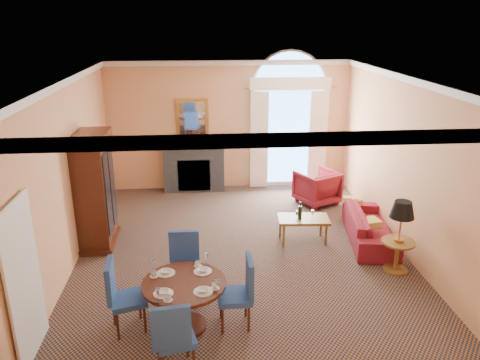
{
  "coord_description": "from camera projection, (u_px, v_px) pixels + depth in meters",
  "views": [
    {
      "loc": [
        -0.71,
        -7.69,
        4.17
      ],
      "look_at": [
        0.0,
        0.5,
        1.3
      ],
      "focal_mm": 35.0,
      "sensor_mm": 36.0,
      "label": 1
    }
  ],
  "objects": [
    {
      "name": "side_table",
      "position": [
        400.0,
        227.0,
        7.86
      ],
      "size": [
        0.56,
        0.56,
        1.27
      ],
      "color": "brown",
      "rests_on": "ground"
    },
    {
      "name": "dining_chair_east",
      "position": [
        242.0,
        288.0,
        6.51
      ],
      "size": [
        0.49,
        0.47,
        1.05
      ],
      "rotation": [
        0.0,
        0.0,
        1.58
      ],
      "color": "navy",
      "rests_on": "ground"
    },
    {
      "name": "room_envelope",
      "position": [
        238.0,
        114.0,
        8.46
      ],
      "size": [
        6.04,
        7.52,
        3.45
      ],
      "color": "#EFA972",
      "rests_on": "ground"
    },
    {
      "name": "sofa",
      "position": [
        370.0,
        226.0,
        9.15
      ],
      "size": [
        1.09,
        2.11,
        0.59
      ],
      "primitive_type": "imported",
      "rotation": [
        0.0,
        0.0,
        1.42
      ],
      "color": "maroon",
      "rests_on": "ground"
    },
    {
      "name": "dining_chair_south",
      "position": [
        173.0,
        335.0,
        5.56
      ],
      "size": [
        0.57,
        0.57,
        1.05
      ],
      "rotation": [
        0.0,
        0.0,
        0.24
      ],
      "color": "navy",
      "rests_on": "ground"
    },
    {
      "name": "armchair",
      "position": [
        317.0,
        187.0,
        10.96
      ],
      "size": [
        1.15,
        1.16,
        0.79
      ],
      "primitive_type": "imported",
      "rotation": [
        0.0,
        0.0,
        3.6
      ],
      "color": "maroon",
      "rests_on": "ground"
    },
    {
      "name": "coffee_table",
      "position": [
        303.0,
        220.0,
        9.05
      ],
      "size": [
        1.02,
        0.62,
        0.85
      ],
      "rotation": [
        0.0,
        0.0,
        -0.08
      ],
      "color": "brown",
      "rests_on": "ground"
    },
    {
      "name": "dining_chair_west",
      "position": [
        119.0,
        292.0,
        6.42
      ],
      "size": [
        0.59,
        0.59,
        1.05
      ],
      "rotation": [
        0.0,
        0.0,
        -1.27
      ],
      "color": "navy",
      "rests_on": "ground"
    },
    {
      "name": "dining_chair_north",
      "position": [
        185.0,
        261.0,
        7.24
      ],
      "size": [
        0.59,
        0.59,
        1.05
      ],
      "rotation": [
        0.0,
        0.0,
        3.47
      ],
      "color": "navy",
      "rests_on": "ground"
    },
    {
      "name": "ground",
      "position": [
        242.0,
        255.0,
        8.66
      ],
      "size": [
        7.5,
        7.5,
        0.0
      ],
      "primitive_type": "plane",
      "color": "#122039",
      "rests_on": "ground"
    },
    {
      "name": "dining_table",
      "position": [
        184.0,
        294.0,
        6.46
      ],
      "size": [
        1.17,
        1.17,
        0.93
      ],
      "color": "#36160C",
      "rests_on": "ground"
    },
    {
      "name": "armoire",
      "position": [
        95.0,
        192.0,
        8.78
      ],
      "size": [
        0.63,
        1.12,
        2.19
      ],
      "color": "#36160C",
      "rests_on": "ground"
    }
  ]
}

